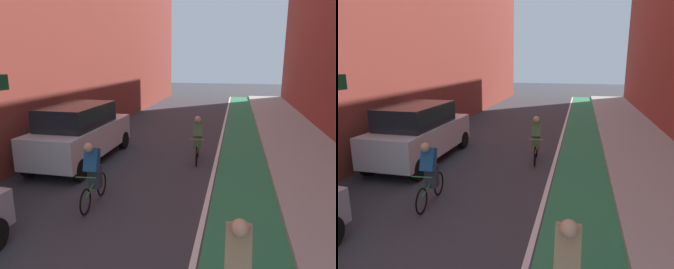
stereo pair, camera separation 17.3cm
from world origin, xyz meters
TOP-DOWN VIEW (x-y plane):
  - ground_plane at (0.00, 13.15)m, footprint 75.44×75.44m
  - bike_lane_paint at (2.85, 15.15)m, footprint 1.60×34.29m
  - lane_divider_stripe at (1.95, 15.15)m, footprint 0.12×34.29m
  - sidewalk_right at (5.12, 15.15)m, footprint 2.94×34.29m
  - parked_suv_white at (-2.60, 10.88)m, footprint 1.87×4.67m
  - cyclist_lead at (2.65, 5.01)m, footprint 0.48×1.68m
  - cyclist_mid at (-0.71, 7.86)m, footprint 0.48×1.65m
  - cyclist_trailing at (1.30, 11.75)m, footprint 0.48×1.71m

SIDE VIEW (x-z plane):
  - ground_plane at x=0.00m, z-range 0.00..0.00m
  - bike_lane_paint at x=2.85m, z-range 0.00..0.00m
  - lane_divider_stripe at x=1.95m, z-range 0.00..0.00m
  - sidewalk_right at x=5.12m, z-range 0.00..0.14m
  - cyclist_mid at x=-0.71m, z-range 0.01..1.59m
  - cyclist_lead at x=2.65m, z-range 0.01..1.60m
  - cyclist_trailing at x=1.30m, z-range 0.04..1.65m
  - parked_suv_white at x=-2.60m, z-range 0.03..2.01m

